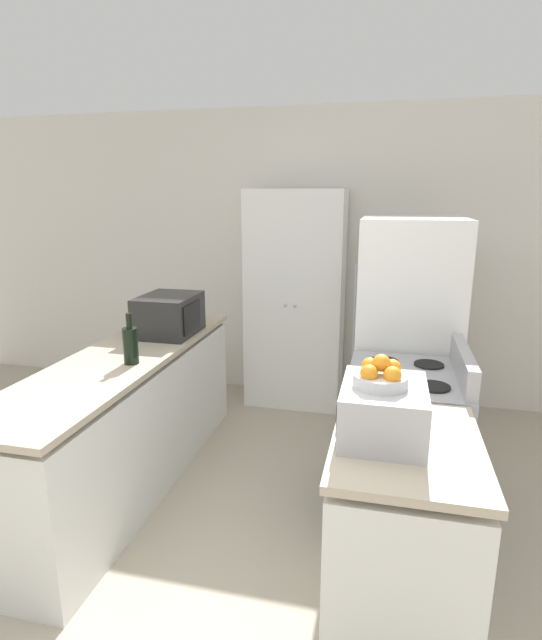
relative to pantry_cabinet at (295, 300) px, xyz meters
The scene contains 10 objects.
wall_back 0.45m from the pantry_cabinet, 79.68° to the left, with size 7.00×0.06×2.60m.
counter_left 1.84m from the pantry_cabinet, 116.95° to the right, with size 0.60×2.32×0.88m.
counter_right 2.55m from the pantry_cabinet, 68.83° to the right, with size 0.60×0.82×0.88m.
pantry_cabinet is the anchor object (origin of this frame).
stove 1.85m from the pantry_cabinet, 58.87° to the right, with size 0.66×0.74×1.04m.
refrigerator 1.19m from the pantry_cabinet, 37.77° to the right, with size 0.71×0.77×1.71m.
microwave 1.28m from the pantry_cabinet, 123.90° to the right, with size 0.38×0.47×0.28m.
wine_bottle 1.84m from the pantry_cabinet, 111.08° to the right, with size 0.09×0.09×0.30m.
toaster_oven 2.44m from the pantry_cabinet, 70.94° to the right, with size 0.35×0.42×0.22m.
fruit_bowl 2.46m from the pantry_cabinet, 71.40° to the right, with size 0.22×0.22×0.13m.
Camera 1 is at (0.74, -1.41, 1.85)m, focal length 28.00 mm.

